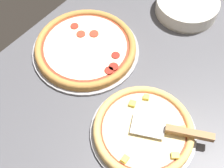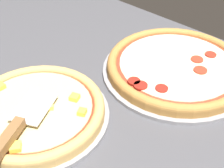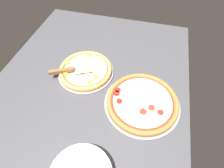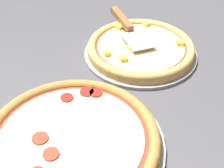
{
  "view_description": "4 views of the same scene",
  "coord_description": "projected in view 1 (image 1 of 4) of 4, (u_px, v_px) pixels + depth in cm",
  "views": [
    {
      "loc": [
        -44.87,
        -23.38,
        93.2
      ],
      "look_at": [
        0.96,
        13.39,
        3.0
      ],
      "focal_mm": 50.0,
      "sensor_mm": 36.0,
      "label": 1
    },
    {
      "loc": [
        42.28,
        -31.21,
        51.95
      ],
      "look_at": [
        0.96,
        13.39,
        3.0
      ],
      "focal_mm": 50.0,
      "sensor_mm": 36.0,
      "label": 2
    },
    {
      "loc": [
        60.16,
        28.55,
        81.34
      ],
      "look_at": [
        0.96,
        13.39,
        3.0
      ],
      "focal_mm": 28.0,
      "sensor_mm": 36.0,
      "label": 3
    },
    {
      "loc": [
        -4.64,
        74.71,
        54.24
      ],
      "look_at": [
        0.96,
        13.39,
        3.0
      ],
      "focal_mm": 50.0,
      "sensor_mm": 36.0,
      "label": 4
    }
  ],
  "objects": [
    {
      "name": "ground_plane",
      "position": [
        141.0,
        114.0,
        1.07
      ],
      "size": [
        141.59,
        114.16,
        3.6
      ],
      "primitive_type": "cube",
      "color": "#4C4C51"
    },
    {
      "name": "pizza_pan_front",
      "position": [
        143.0,
        132.0,
        1.0
      ],
      "size": [
        34.23,
        34.23,
        1.0
      ],
      "primitive_type": "cylinder",
      "color": "#939399",
      "rests_on": "ground_plane"
    },
    {
      "name": "pizza_front",
      "position": [
        144.0,
        130.0,
        0.99
      ],
      "size": [
        32.17,
        32.17,
        3.48
      ],
      "color": "#DBAD60",
      "rests_on": "pizza_pan_front"
    },
    {
      "name": "pizza_pan_back",
      "position": [
        86.0,
        50.0,
        1.19
      ],
      "size": [
        40.64,
        40.64,
        1.0
      ],
      "primitive_type": "cylinder",
      "color": "#939399",
      "rests_on": "ground_plane"
    },
    {
      "name": "pizza_back",
      "position": [
        86.0,
        47.0,
        1.17
      ],
      "size": [
        38.2,
        38.2,
        3.1
      ],
      "color": "#B77F3D",
      "rests_on": "pizza_pan_back"
    },
    {
      "name": "serving_spatula",
      "position": [
        181.0,
        131.0,
        0.95
      ],
      "size": [
        15.31,
        24.88,
        2.0
      ],
      "color": "silver",
      "rests_on": "pizza_front"
    },
    {
      "name": "plate_stack",
      "position": [
        187.0,
        6.0,
        1.28
      ],
      "size": [
        25.58,
        25.58,
        6.3
      ],
      "color": "silver",
      "rests_on": "ground_plane"
    }
  ]
}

